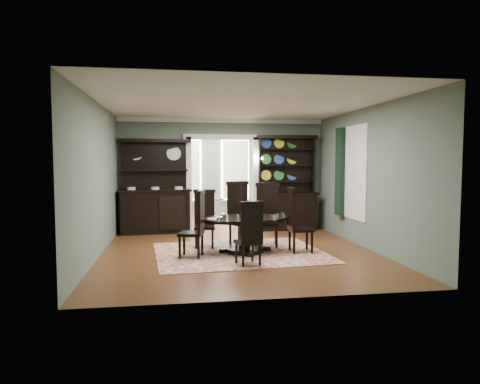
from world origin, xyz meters
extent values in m
cube|color=brown|center=(0.00, 0.00, -0.01)|extent=(5.50, 6.00, 0.01)
cube|color=silver|center=(0.00, 0.00, 3.00)|extent=(5.50, 6.00, 0.01)
cube|color=slate|center=(-2.75, 0.00, 1.50)|extent=(0.01, 6.00, 3.00)
cube|color=slate|center=(2.75, 0.00, 1.50)|extent=(0.01, 6.00, 3.00)
cube|color=slate|center=(0.00, -3.00, 1.50)|extent=(5.50, 0.01, 3.00)
cube|color=slate|center=(-1.83, 3.00, 1.50)|extent=(1.85, 0.01, 3.00)
cube|color=slate|center=(1.83, 3.00, 1.50)|extent=(1.85, 0.01, 3.00)
cube|color=slate|center=(0.00, 3.00, 2.75)|extent=(1.80, 0.01, 0.50)
cube|color=white|center=(0.00, 2.95, 2.94)|extent=(5.50, 0.10, 0.12)
cube|color=brown|center=(0.00, 4.75, -0.01)|extent=(3.50, 3.50, 0.01)
cube|color=silver|center=(0.00, 4.75, 3.00)|extent=(3.50, 3.50, 0.01)
cube|color=slate|center=(-1.75, 4.75, 1.50)|extent=(0.01, 3.50, 3.00)
cube|color=slate|center=(1.75, 4.75, 1.50)|extent=(0.01, 3.50, 3.00)
cube|color=slate|center=(0.00, 6.50, 1.50)|extent=(3.50, 0.01, 3.00)
cube|color=white|center=(-0.85, 6.45, 1.55)|extent=(1.05, 0.06, 2.20)
cube|color=white|center=(0.85, 6.45, 1.55)|extent=(1.05, 0.06, 2.20)
cube|color=white|center=(-0.90, 3.00, 1.25)|extent=(0.14, 0.25, 2.50)
cube|color=white|center=(0.90, 3.00, 1.25)|extent=(0.14, 0.25, 2.50)
cube|color=white|center=(0.00, 3.00, 2.50)|extent=(2.08, 0.25, 0.14)
cube|color=white|center=(2.74, 0.60, 1.60)|extent=(0.02, 1.10, 2.00)
cube|color=white|center=(2.73, 0.60, 1.60)|extent=(0.01, 1.22, 2.12)
cube|color=black|center=(2.65, 1.28, 1.60)|extent=(0.10, 0.35, 2.10)
cube|color=gold|center=(0.95, 2.92, 1.85)|extent=(0.08, 0.05, 0.18)
sphere|color=#FFD88C|center=(0.85, 2.77, 1.93)|extent=(0.07, 0.07, 0.07)
sphere|color=#FFD88C|center=(1.05, 2.77, 1.93)|extent=(0.07, 0.07, 0.07)
cube|color=maroon|center=(0.01, -0.07, 0.01)|extent=(3.56, 3.00, 0.01)
ellipsoid|color=black|center=(0.12, -0.01, 0.69)|extent=(1.95, 1.39, 0.05)
cylinder|color=black|center=(0.12, -0.01, 0.66)|extent=(1.90, 1.90, 0.03)
cylinder|color=black|center=(0.12, -0.01, 0.36)|extent=(0.23, 0.23, 0.63)
cylinder|color=black|center=(0.12, -0.01, 0.05)|extent=(0.80, 0.80, 0.10)
cylinder|color=silver|center=(0.17, -0.08, 0.74)|extent=(0.32, 0.32, 0.06)
cube|color=black|center=(-0.66, 0.57, 0.44)|extent=(0.48, 0.46, 0.06)
cube|color=black|center=(-0.65, 0.76, 0.82)|extent=(0.44, 0.09, 0.75)
cube|color=black|center=(-0.65, 0.76, 1.21)|extent=(0.48, 0.11, 0.08)
cylinder|color=black|center=(-0.85, 0.41, 0.22)|extent=(0.05, 0.05, 0.44)
cylinder|color=black|center=(-0.51, 0.38, 0.22)|extent=(0.05, 0.05, 0.44)
cylinder|color=black|center=(-0.82, 0.75, 0.22)|extent=(0.05, 0.05, 0.44)
cylinder|color=black|center=(-0.48, 0.72, 0.22)|extent=(0.05, 0.05, 0.44)
cube|color=black|center=(0.18, 0.67, 0.50)|extent=(0.64, 0.63, 0.07)
cube|color=black|center=(0.10, 0.88, 0.93)|extent=(0.48, 0.23, 0.85)
cube|color=black|center=(0.10, 0.88, 1.37)|extent=(0.53, 0.27, 0.09)
cylinder|color=black|center=(0.07, 0.42, 0.25)|extent=(0.05, 0.05, 0.50)
cylinder|color=black|center=(0.43, 0.56, 0.25)|extent=(0.05, 0.05, 0.50)
cylinder|color=black|center=(-0.07, 0.78, 0.25)|extent=(0.05, 0.05, 0.50)
cylinder|color=black|center=(0.29, 0.93, 0.25)|extent=(0.05, 0.05, 0.50)
cube|color=black|center=(0.71, 0.50, 0.49)|extent=(0.57, 0.55, 0.06)
cube|color=black|center=(0.75, 0.71, 0.91)|extent=(0.49, 0.15, 0.83)
cube|color=black|center=(0.75, 0.71, 1.34)|extent=(0.54, 0.18, 0.08)
cylinder|color=black|center=(0.48, 0.35, 0.24)|extent=(0.05, 0.05, 0.49)
cylinder|color=black|center=(0.86, 0.27, 0.24)|extent=(0.05, 0.05, 0.49)
cylinder|color=black|center=(0.55, 0.72, 0.24)|extent=(0.05, 0.05, 0.49)
cylinder|color=black|center=(0.93, 0.65, 0.24)|extent=(0.05, 0.05, 0.49)
cube|color=black|center=(-0.98, -0.33, 0.46)|extent=(0.55, 0.56, 0.06)
cube|color=black|center=(-0.79, -0.38, 0.87)|extent=(0.17, 0.46, 0.79)
cube|color=black|center=(-0.79, -0.38, 1.27)|extent=(0.20, 0.50, 0.08)
cylinder|color=black|center=(-1.11, -0.10, 0.23)|extent=(0.05, 0.05, 0.46)
cylinder|color=black|center=(-1.20, -0.45, 0.23)|extent=(0.05, 0.05, 0.46)
cylinder|color=black|center=(-0.76, -0.20, 0.23)|extent=(0.05, 0.05, 0.46)
cylinder|color=black|center=(-0.85, -0.55, 0.23)|extent=(0.05, 0.05, 0.46)
cube|color=black|center=(1.25, -0.20, 0.47)|extent=(0.46, 0.48, 0.06)
cube|color=black|center=(1.04, -0.19, 0.88)|extent=(0.06, 0.47, 0.80)
cube|color=black|center=(1.04, -0.19, 1.28)|extent=(0.09, 0.51, 0.08)
cylinder|color=black|center=(1.42, -0.38, 0.23)|extent=(0.05, 0.05, 0.47)
cylinder|color=black|center=(1.43, -0.02, 0.23)|extent=(0.05, 0.05, 0.47)
cylinder|color=black|center=(1.06, -0.37, 0.23)|extent=(0.05, 0.05, 0.47)
cylinder|color=black|center=(1.07, -0.01, 0.23)|extent=(0.05, 0.05, 0.47)
cube|color=black|center=(0.00, -1.07, 0.41)|extent=(0.49, 0.48, 0.05)
cube|color=black|center=(0.04, -1.25, 0.77)|extent=(0.41, 0.14, 0.70)
cube|color=black|center=(0.04, -1.25, 1.13)|extent=(0.45, 0.17, 0.07)
cylinder|color=black|center=(0.12, -0.88, 0.21)|extent=(0.04, 0.04, 0.41)
cylinder|color=black|center=(-0.19, -0.96, 0.21)|extent=(0.04, 0.04, 0.41)
cylinder|color=black|center=(0.19, -1.19, 0.21)|extent=(0.04, 0.04, 0.41)
cylinder|color=black|center=(-0.12, -1.27, 0.21)|extent=(0.04, 0.04, 0.41)
cube|color=black|center=(-1.78, 2.68, 0.54)|extent=(1.77, 0.72, 1.08)
cube|color=black|center=(-1.78, 2.68, 1.10)|extent=(1.88, 0.78, 0.05)
cube|color=black|center=(-1.78, 2.91, 1.75)|extent=(1.73, 0.21, 1.28)
cube|color=black|center=(-1.78, 2.81, 1.62)|extent=(1.70, 0.42, 0.04)
cube|color=black|center=(-1.78, 2.78, 2.38)|extent=(1.86, 0.51, 0.09)
cube|color=black|center=(1.73, 2.67, 0.49)|extent=(1.56, 0.66, 0.98)
cube|color=black|center=(1.73, 2.67, 0.99)|extent=(1.68, 0.73, 0.04)
cube|color=black|center=(1.73, 2.89, 1.74)|extent=(1.53, 0.19, 1.48)
cube|color=black|center=(0.99, 2.78, 1.74)|extent=(0.08, 0.29, 1.53)
cube|color=black|center=(2.47, 2.78, 1.74)|extent=(0.08, 0.29, 1.53)
cube|color=black|center=(1.73, 2.76, 2.51)|extent=(1.66, 0.48, 0.09)
cube|color=black|center=(1.73, 2.78, 1.31)|extent=(1.54, 0.40, 0.03)
cube|color=black|center=(1.73, 2.78, 1.74)|extent=(1.54, 0.40, 0.03)
cube|color=black|center=(1.73, 2.78, 2.18)|extent=(1.54, 0.40, 0.03)
cylinder|color=#593419|center=(-0.13, 4.77, 0.67)|extent=(0.75, 0.75, 0.04)
cylinder|color=#593419|center=(-0.13, 4.77, 0.34)|extent=(0.09, 0.09, 0.65)
cylinder|color=#593419|center=(-0.13, 4.77, 0.03)|extent=(0.41, 0.41, 0.06)
cylinder|color=#593419|center=(-0.38, 4.67, 0.45)|extent=(0.40, 0.40, 0.04)
cube|color=#593419|center=(-0.21, 4.60, 0.71)|extent=(0.17, 0.35, 0.50)
cylinder|color=#593419|center=(-0.45, 4.86, 0.23)|extent=(0.04, 0.04, 0.45)
cylinder|color=#593419|center=(-0.56, 4.60, 0.23)|extent=(0.04, 0.04, 0.45)
cylinder|color=#593419|center=(-0.19, 4.75, 0.23)|extent=(0.04, 0.04, 0.45)
cylinder|color=#593419|center=(-0.30, 4.49, 0.23)|extent=(0.04, 0.04, 0.45)
cylinder|color=#593419|center=(0.68, 4.53, 0.41)|extent=(0.36, 0.36, 0.04)
cube|color=#593419|center=(0.52, 4.54, 0.63)|extent=(0.06, 0.33, 0.45)
cylinder|color=#593419|center=(0.79, 4.39, 0.20)|extent=(0.03, 0.03, 0.41)
cylinder|color=#593419|center=(0.82, 4.64, 0.20)|extent=(0.03, 0.03, 0.41)
cylinder|color=#593419|center=(0.54, 4.42, 0.20)|extent=(0.03, 0.03, 0.41)
cylinder|color=#593419|center=(0.57, 4.67, 0.20)|extent=(0.03, 0.03, 0.41)
camera|label=1|loc=(-1.30, -8.52, 1.86)|focal=32.00mm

